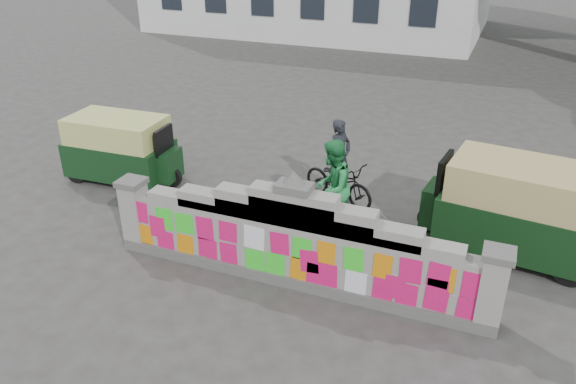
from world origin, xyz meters
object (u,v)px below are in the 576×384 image
(cyclist_bike, at_px, (339,182))
(pedestrian, at_px, (332,188))
(rickshaw_right, at_px, (515,207))
(rickshaw_left, at_px, (122,148))
(cyclist_rider, at_px, (339,168))

(cyclist_bike, bearing_deg, pedestrian, -146.46)
(pedestrian, xyz_separation_m, rickshaw_right, (3.16, 0.53, -0.04))
(cyclist_bike, bearing_deg, rickshaw_right, -78.99)
(rickshaw_left, distance_m, rickshaw_right, 8.21)
(cyclist_bike, relative_size, pedestrian, 0.95)
(cyclist_rider, height_order, rickshaw_right, rickshaw_right)
(cyclist_rider, bearing_deg, rickshaw_right, -78.99)
(cyclist_rider, distance_m, rickshaw_left, 4.88)
(cyclist_bike, distance_m, cyclist_rider, 0.32)
(rickshaw_left, bearing_deg, cyclist_rider, 6.40)
(cyclist_rider, xyz_separation_m, rickshaw_left, (-4.82, -0.76, -0.02))
(rickshaw_left, xyz_separation_m, rickshaw_right, (8.21, 0.06, 0.12))
(cyclist_bike, xyz_separation_m, cyclist_rider, (0.00, 0.00, 0.32))
(cyclist_bike, xyz_separation_m, rickshaw_left, (-4.82, -0.76, 0.30))
(cyclist_rider, bearing_deg, cyclist_bike, 112.61)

